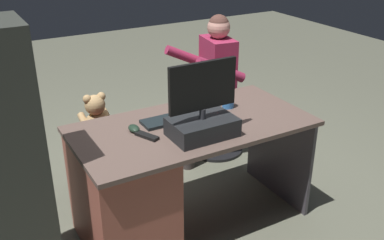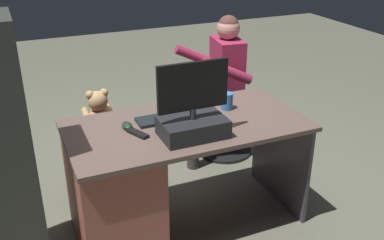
# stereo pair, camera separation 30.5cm
# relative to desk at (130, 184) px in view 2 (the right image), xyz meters

# --- Properties ---
(ground_plane) EXTENTS (10.00, 10.00, 0.00)m
(ground_plane) POSITION_rel_desk_xyz_m (-0.37, -0.34, -0.39)
(ground_plane) COLOR #636553
(desk) EXTENTS (1.44, 0.73, 0.72)m
(desk) POSITION_rel_desk_xyz_m (0.00, 0.00, 0.00)
(desk) COLOR brown
(desk) RESTS_ON ground_plane
(monitor) EXTENTS (0.41, 0.25, 0.44)m
(monitor) POSITION_rel_desk_xyz_m (-0.34, 0.16, 0.44)
(monitor) COLOR black
(monitor) RESTS_ON desk
(keyboard) EXTENTS (0.42, 0.14, 0.02)m
(keyboard) POSITION_rel_desk_xyz_m (-0.31, -0.10, 0.34)
(keyboard) COLOR black
(keyboard) RESTS_ON desk
(computer_mouse) EXTENTS (0.06, 0.10, 0.04)m
(computer_mouse) POSITION_rel_desk_xyz_m (-0.03, -0.08, 0.35)
(computer_mouse) COLOR #1D2F23
(computer_mouse) RESTS_ON desk
(cup) EXTENTS (0.08, 0.08, 0.11)m
(cup) POSITION_rel_desk_xyz_m (-0.70, -0.11, 0.39)
(cup) COLOR #3372BF
(cup) RESTS_ON desk
(tv_remote) EXTENTS (0.10, 0.15, 0.02)m
(tv_remote) POSITION_rel_desk_xyz_m (-0.06, 0.03, 0.34)
(tv_remote) COLOR black
(tv_remote) RESTS_ON desk
(office_chair_teddy) EXTENTS (0.48, 0.48, 0.48)m
(office_chair_teddy) POSITION_rel_desk_xyz_m (0.03, -0.61, -0.10)
(office_chair_teddy) COLOR black
(office_chair_teddy) RESTS_ON ground_plane
(teddy_bear) EXTENTS (0.21, 0.21, 0.31)m
(teddy_bear) POSITION_rel_desk_xyz_m (0.03, -0.62, 0.23)
(teddy_bear) COLOR tan
(teddy_bear) RESTS_ON office_chair_teddy
(visitor_chair) EXTENTS (0.46, 0.46, 0.48)m
(visitor_chair) POSITION_rel_desk_xyz_m (-1.04, -0.77, -0.10)
(visitor_chair) COLOR black
(visitor_chair) RESTS_ON ground_plane
(person) EXTENTS (0.55, 0.52, 1.17)m
(person) POSITION_rel_desk_xyz_m (-0.96, -0.76, 0.30)
(person) COLOR #9A2648
(person) RESTS_ON ground_plane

